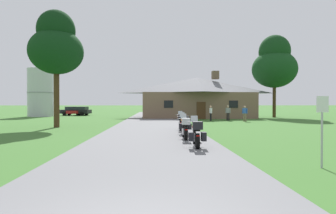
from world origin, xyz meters
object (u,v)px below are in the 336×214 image
motorcycle_blue_farthest_in_row (181,122)px  parked_red_sedan_far_left (78,111)px  tree_left_near (56,46)px  motorcycle_red_nearest_to_camera (196,134)px  motorcycle_red_second_in_row (185,128)px  bystander_white_shirt_by_tree (211,112)px  bystander_blue_shirt_near_lodge (245,113)px  metal_signpost_roadside (322,123)px  tree_right_of_lodge (274,64)px  motorcycle_orange_third_in_row (184,125)px  metal_silo_distant (40,90)px  bystander_gray_shirt_beside_signpost (228,112)px  parked_black_suv_far_left (76,111)px

motorcycle_blue_farthest_in_row → parked_red_sedan_far_left: motorcycle_blue_farthest_in_row is taller
tree_left_near → motorcycle_red_nearest_to_camera: bearing=-48.8°
motorcycle_blue_farthest_in_row → tree_left_near: bearing=164.6°
motorcycle_red_second_in_row → bystander_white_shirt_by_tree: 16.46m
motorcycle_blue_farthest_in_row → bystander_blue_shirt_near_lodge: size_ratio=1.25×
metal_signpost_roadside → tree_right_of_lodge: size_ratio=0.19×
tree_left_near → motorcycle_orange_third_in_row: bearing=-31.3°
motorcycle_red_nearest_to_camera → tree_left_near: size_ratio=0.22×
motorcycle_red_second_in_row → bystander_blue_shirt_near_lodge: (7.91, 14.84, 0.31)m
bystander_white_shirt_by_tree → metal_silo_distant: 25.92m
motorcycle_red_second_in_row → tree_right_of_lodge: (14.70, 23.37, 6.69)m
bystander_blue_shirt_near_lodge → metal_silo_distant: 29.43m
motorcycle_blue_farthest_in_row → metal_signpost_roadside: bearing=-71.9°
motorcycle_red_second_in_row → bystander_gray_shirt_beside_signpost: 17.64m
motorcycle_orange_third_in_row → bystander_blue_shirt_near_lodge: bearing=56.2°
bystander_white_shirt_by_tree → tree_right_of_lodge: (10.23, 7.53, 6.38)m
motorcycle_blue_farthest_in_row → tree_right_of_lodge: size_ratio=0.19×
motorcycle_red_nearest_to_camera → motorcycle_orange_third_in_row: same height
motorcycle_blue_farthest_in_row → bystander_gray_shirt_beside_signpost: bystander_gray_shirt_beside_signpost is taller
bystander_blue_shirt_near_lodge → tree_right_of_lodge: size_ratio=0.15×
motorcycle_red_nearest_to_camera → tree_left_near: bearing=133.9°
bystander_blue_shirt_near_lodge → parked_black_suv_far_left: (-22.05, 15.84, -0.15)m
motorcycle_red_second_in_row → motorcycle_orange_third_in_row: same height
bystander_blue_shirt_near_lodge → bystander_gray_shirt_beside_signpost: size_ratio=0.99×
motorcycle_orange_third_in_row → bystander_white_shirt_by_tree: bearing=70.4°
bystander_blue_shirt_near_lodge → metal_signpost_roadside: bearing=-75.7°
bystander_gray_shirt_beside_signpost → metal_signpost_roadside: 23.22m
motorcycle_red_second_in_row → parked_black_suv_far_left: parked_black_suv_far_left is taller
bystander_white_shirt_by_tree → parked_red_sedan_far_left: size_ratio=0.37×
bystander_white_shirt_by_tree → tree_right_of_lodge: tree_right_of_lodge is taller
bystander_white_shirt_by_tree → parked_red_sedan_far_left: 24.27m
motorcycle_red_second_in_row → motorcycle_orange_third_in_row: 2.40m
bystander_blue_shirt_near_lodge → parked_red_sedan_far_left: bearing=168.9°
bystander_gray_shirt_beside_signpost → parked_black_suv_far_left: bearing=-15.7°
motorcycle_red_nearest_to_camera → motorcycle_orange_third_in_row: 5.17m
bystander_blue_shirt_near_lodge → tree_left_near: size_ratio=0.18×
motorcycle_orange_third_in_row → metal_signpost_roadside: bearing=-72.5°
bystander_white_shirt_by_tree → parked_red_sedan_far_left: bearing=-136.5°
motorcycle_blue_farthest_in_row → metal_signpost_roadside: size_ratio=0.97×
parked_red_sedan_far_left → motorcycle_red_second_in_row: bearing=-52.6°
bystander_white_shirt_by_tree → motorcycle_red_second_in_row: bearing=-22.0°
bystander_gray_shirt_beside_signpost → metal_silo_distant: (-24.94, 11.21, 2.99)m
metal_signpost_roadside → metal_silo_distant: 40.68m
motorcycle_blue_farthest_in_row → parked_black_suv_far_left: 29.38m
metal_signpost_roadside → parked_black_suv_far_left: (-17.54, 37.29, -0.57)m
motorcycle_blue_farthest_in_row → bystander_gray_shirt_beside_signpost: 12.97m
bystander_gray_shirt_beside_signpost → parked_black_suv_far_left: 25.11m
metal_silo_distant → tree_left_near: bearing=-65.1°
metal_signpost_roadside → parked_red_sedan_far_left: size_ratio=0.47×
parked_red_sedan_far_left → metal_silo_distant: bearing=-124.7°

